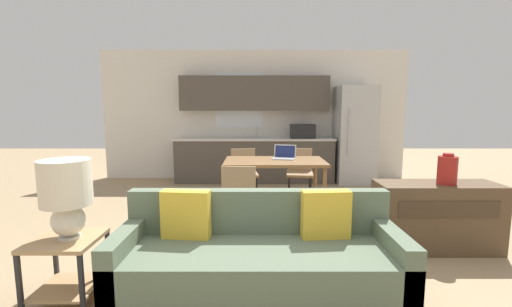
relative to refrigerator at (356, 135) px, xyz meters
name	(u,v)px	position (x,y,z in m)	size (l,w,h in m)	color
ground_plane	(253,290)	(-2.03, -4.21, -0.97)	(20.00, 20.00, 0.00)	#9E8460
wall_back	(256,115)	(-2.03, 0.42, 0.38)	(6.40, 0.07, 2.70)	silver
kitchen_counter	(257,140)	(-2.01, 0.12, -0.13)	(3.22, 0.65, 2.15)	#4C443D
refrigerator	(356,135)	(0.00, 0.00, 0.00)	(0.74, 0.77, 1.94)	#B7BABC
dining_table	(276,165)	(-1.73, -2.15, -0.26)	(1.40, 0.83, 0.78)	brown
couch	(260,255)	(-1.97, -4.27, -0.64)	(2.21, 0.80, 0.83)	#3D2D1E
side_table	(68,259)	(-3.46, -4.38, -0.62)	(0.49, 0.49, 0.51)	tan
table_lamp	(68,192)	(-3.43, -4.37, -0.09)	(0.37, 0.37, 0.61)	silver
credenza	(438,217)	(-0.07, -3.38, -0.61)	(1.26, 0.46, 0.72)	brown
vase	(449,170)	(-0.01, -3.41, -0.10)	(0.19, 0.19, 0.32)	maroon
dining_chair_far_right	(301,171)	(-1.27, -1.38, -0.49)	(0.46, 0.46, 0.84)	#997A56
dining_chair_far_left	(245,171)	(-2.19, -1.41, -0.49)	(0.47, 0.47, 0.84)	#997A56
dining_chair_near_left	(241,194)	(-2.18, -2.88, -0.49)	(0.46, 0.46, 0.84)	#997A56
laptop	(286,155)	(-1.58, -2.01, -0.14)	(0.38, 0.33, 0.20)	#B7BABC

